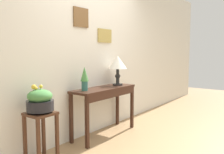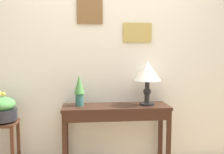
% 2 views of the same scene
% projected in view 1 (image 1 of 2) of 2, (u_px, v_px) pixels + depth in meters
% --- Properties ---
extents(back_wall_with_art, '(9.00, 0.13, 2.80)m').
position_uv_depth(back_wall_with_art, '(89.00, 47.00, 3.79)').
color(back_wall_with_art, silver).
rests_on(back_wall_with_art, ground).
extents(console_table, '(1.20, 0.38, 0.76)m').
position_uv_depth(console_table, '(105.00, 95.00, 3.72)').
color(console_table, '#381E14').
rests_on(console_table, ground).
extents(table_lamp, '(0.31, 0.31, 0.49)m').
position_uv_depth(table_lamp, '(118.00, 64.00, 3.97)').
color(table_lamp, black).
rests_on(table_lamp, console_table).
extents(potted_plant_on_console, '(0.12, 0.12, 0.34)m').
position_uv_depth(potted_plant_on_console, '(85.00, 77.00, 3.40)').
color(potted_plant_on_console, '#2D665B').
rests_on(potted_plant_on_console, console_table).
extents(pedestal_stand_left, '(0.30, 0.30, 0.62)m').
position_uv_depth(pedestal_stand_left, '(41.00, 138.00, 2.77)').
color(pedestal_stand_left, '#472819').
rests_on(pedestal_stand_left, ground).
extents(planter_bowl_wide, '(0.31, 0.31, 0.32)m').
position_uv_depth(planter_bowl_wide, '(40.00, 101.00, 2.73)').
color(planter_bowl_wide, black).
rests_on(planter_bowl_wide, pedestal_stand_left).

